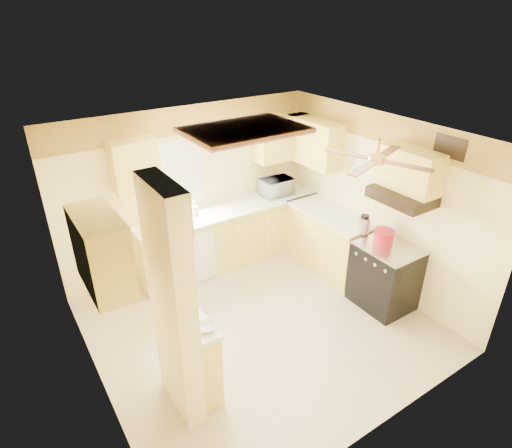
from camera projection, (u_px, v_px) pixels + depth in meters
floor at (260, 325)px, 5.61m from camera, size 4.00×4.00×0.00m
ceiling at (261, 138)px, 4.45m from camera, size 4.00×4.00×0.00m
wall_back at (190, 190)px, 6.44m from camera, size 4.00×0.00×4.00m
wall_front at (386, 336)px, 3.62m from camera, size 4.00×0.00×4.00m
wall_left at (86, 300)px, 4.05m from camera, size 0.00×3.80×3.80m
wall_right at (379, 203)px, 6.01m from camera, size 0.00×3.80×3.80m
wallpaper_border at (186, 120)px, 5.94m from camera, size 4.00×0.02×0.40m
partition_column at (173, 307)px, 3.96m from camera, size 0.20×0.70×2.50m
partition_ledge at (200, 361)px, 4.44m from camera, size 0.25×0.55×0.90m
ledge_top at (197, 326)px, 4.22m from camera, size 0.28×0.58×0.04m
lower_cabinets_back at (231, 235)px, 6.83m from camera, size 3.00×0.60×0.90m
lower_cabinets_right at (329, 241)px, 6.67m from camera, size 0.60×1.40×0.90m
countertop_back at (230, 209)px, 6.60m from camera, size 3.04×0.64×0.04m
countertop_right at (331, 214)px, 6.45m from camera, size 0.64×1.44×0.04m
dishwasher_panel at (197, 259)px, 6.24m from camera, size 0.58×0.02×0.80m
window at (174, 175)px, 6.17m from camera, size 0.92×0.02×1.02m
upper_cab_back_left at (134, 166)px, 5.62m from camera, size 0.60×0.35×0.70m
upper_cab_back_right at (281, 137)px, 6.79m from camera, size 0.90×0.35×0.70m
upper_cab_right at (314, 142)px, 6.57m from camera, size 0.35×1.00×0.70m
upper_cab_left_wall at (102, 252)px, 3.68m from camera, size 0.35×0.75×0.70m
upper_cab_over_stove at (411, 170)px, 5.19m from camera, size 0.35×0.76×0.52m
stove at (385, 276)px, 5.80m from camera, size 0.68×0.77×0.92m
range_hood at (402, 196)px, 5.30m from camera, size 0.50×0.76×0.14m
poster_menu at (179, 248)px, 3.74m from camera, size 0.02×0.42×0.57m
poster_nashville at (185, 307)px, 4.04m from camera, size 0.02×0.42×0.57m
ceiling_light_panel at (244, 130)px, 4.89m from camera, size 1.35×0.95×0.06m
ceiling_fan at (376, 159)px, 4.52m from camera, size 1.15×1.15×0.26m
vent_grate at (450, 147)px, 4.84m from camera, size 0.02×0.40×0.25m
microwave at (277, 187)px, 6.98m from camera, size 0.51×0.35×0.28m
bowl at (206, 327)px, 4.14m from camera, size 0.24×0.24×0.05m
dutch_oven at (384, 236)px, 5.65m from camera, size 0.27×0.27×0.18m
kettle at (364, 224)px, 5.85m from camera, size 0.17×0.17×0.26m
dish_rack at (157, 222)px, 6.00m from camera, size 0.38×0.30×0.21m
utensil_crock at (195, 210)px, 6.35m from camera, size 0.11×0.11×0.22m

